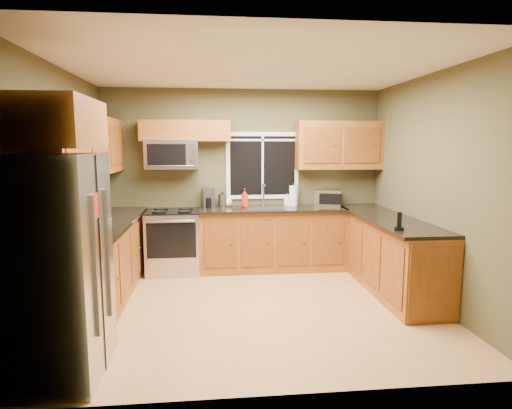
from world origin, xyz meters
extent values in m
plane|color=tan|center=(0.00, 0.00, 0.00)|extent=(4.20, 4.20, 0.00)
plane|color=white|center=(0.00, 0.00, 2.70)|extent=(4.20, 4.20, 0.00)
plane|color=#4A482C|center=(0.00, 1.80, 1.35)|extent=(4.20, 0.00, 4.20)
plane|color=#4A482C|center=(0.00, -1.80, 1.35)|extent=(4.20, 0.00, 4.20)
plane|color=#4A482C|center=(-2.10, 0.00, 1.35)|extent=(0.00, 3.60, 3.60)
plane|color=#4A482C|center=(2.10, 0.00, 1.35)|extent=(0.00, 3.60, 3.60)
cube|color=white|center=(0.30, 1.79, 1.55)|extent=(1.12, 0.03, 1.02)
cube|color=black|center=(0.30, 1.78, 1.55)|extent=(1.00, 0.01, 0.90)
cube|color=white|center=(0.30, 1.77, 1.55)|extent=(0.03, 0.01, 0.90)
cube|color=white|center=(0.30, 1.77, 1.94)|extent=(1.00, 0.01, 0.03)
cube|color=brown|center=(-1.80, 0.48, 0.45)|extent=(0.60, 2.65, 0.90)
cube|color=black|center=(-1.78, 0.48, 0.92)|extent=(0.65, 2.65, 0.04)
cube|color=brown|center=(0.42, 1.50, 0.45)|extent=(2.17, 0.60, 0.90)
cube|color=black|center=(0.42, 1.48, 0.92)|extent=(2.17, 0.65, 0.04)
cube|color=brown|center=(1.80, 0.55, 0.45)|extent=(0.60, 2.50, 0.90)
cube|color=brown|center=(1.80, -0.71, 0.45)|extent=(0.56, 0.02, 0.82)
cube|color=black|center=(1.78, 0.55, 0.92)|extent=(0.65, 2.50, 0.04)
cube|color=brown|center=(-1.94, 0.48, 1.86)|extent=(0.33, 2.65, 0.72)
cube|color=brown|center=(-0.85, 1.64, 2.07)|extent=(1.30, 0.33, 0.30)
cube|color=brown|center=(1.45, 1.64, 1.86)|extent=(1.30, 0.33, 0.72)
cube|color=brown|center=(-1.74, -1.30, 2.03)|extent=(0.72, 0.90, 0.38)
cube|color=#B7B7BC|center=(-1.74, -1.30, 0.90)|extent=(0.72, 0.90, 1.80)
cube|color=slate|center=(-1.37, -1.50, 0.95)|extent=(0.03, 0.04, 1.10)
cube|color=slate|center=(-1.37, -1.10, 0.95)|extent=(0.03, 0.04, 1.10)
cube|color=black|center=(-1.38, -1.30, 0.90)|extent=(0.01, 0.02, 1.78)
cube|color=red|center=(-1.37, -1.40, 1.40)|extent=(0.01, 0.14, 0.20)
cube|color=#B7B7BC|center=(-1.05, 1.48, 0.45)|extent=(0.76, 0.65, 0.90)
cube|color=black|center=(-1.05, 1.48, 0.91)|extent=(0.76, 0.64, 0.03)
cube|color=black|center=(-1.05, 1.15, 0.55)|extent=(0.68, 0.02, 0.50)
cylinder|color=slate|center=(-1.05, 1.12, 0.82)|extent=(0.64, 0.04, 0.04)
cylinder|color=black|center=(-1.23, 1.33, 0.93)|extent=(0.20, 0.20, 0.01)
cylinder|color=black|center=(-0.87, 1.33, 0.93)|extent=(0.20, 0.20, 0.01)
cylinder|color=black|center=(-1.23, 1.61, 0.93)|extent=(0.20, 0.20, 0.01)
cylinder|color=black|center=(-0.87, 1.61, 0.93)|extent=(0.20, 0.20, 0.01)
cube|color=#B7B7BC|center=(-1.05, 1.61, 1.73)|extent=(0.76, 0.38, 0.42)
cube|color=black|center=(-1.11, 1.42, 1.73)|extent=(0.54, 0.01, 0.30)
cube|color=slate|center=(-0.74, 1.42, 1.73)|extent=(0.10, 0.01, 0.30)
cylinder|color=slate|center=(-1.05, 1.40, 1.57)|extent=(0.66, 0.02, 0.02)
cube|color=slate|center=(0.30, 1.48, 0.94)|extent=(0.60, 0.42, 0.02)
cylinder|color=#B7B7BC|center=(0.30, 1.68, 1.11)|extent=(0.03, 0.03, 0.34)
cylinder|color=#B7B7BC|center=(0.30, 1.60, 1.27)|extent=(0.03, 0.18, 0.03)
cube|color=#B7B7BC|center=(1.29, 1.60, 1.06)|extent=(0.47, 0.41, 0.25)
cube|color=black|center=(1.29, 1.45, 1.06)|extent=(0.32, 0.12, 0.17)
cube|color=slate|center=(-0.54, 1.65, 1.08)|extent=(0.21, 0.24, 0.28)
cylinder|color=black|center=(-0.54, 1.57, 1.02)|extent=(0.12, 0.12, 0.15)
cylinder|color=#B7B7BC|center=(-0.32, 1.65, 1.04)|extent=(0.14, 0.14, 0.20)
cone|color=black|center=(-0.32, 1.65, 1.15)|extent=(0.09, 0.09, 0.05)
cylinder|color=white|center=(0.77, 1.68, 1.09)|extent=(0.15, 0.15, 0.30)
cylinder|color=slate|center=(0.77, 1.68, 1.26)|extent=(0.03, 0.03, 0.04)
imported|color=red|center=(0.01, 1.57, 1.08)|extent=(0.12, 0.12, 0.28)
imported|color=white|center=(0.67, 1.70, 1.03)|extent=(0.09, 0.09, 0.18)
imported|color=white|center=(-0.25, 1.70, 1.03)|extent=(0.19, 0.19, 0.19)
cube|color=black|center=(1.55, -0.35, 0.96)|extent=(0.11, 0.11, 0.04)
cube|color=black|center=(1.55, -0.35, 1.06)|extent=(0.05, 0.04, 0.16)
camera|label=1|loc=(-0.48, -4.75, 1.86)|focal=30.00mm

